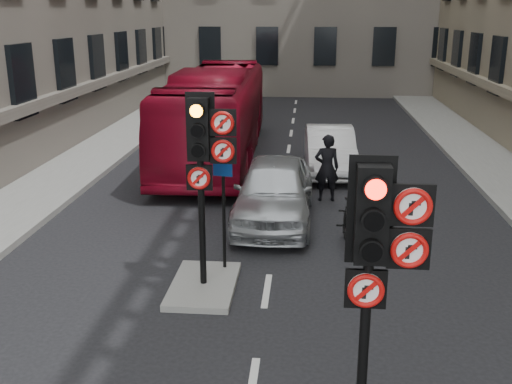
% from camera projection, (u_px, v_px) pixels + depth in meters
% --- Properties ---
extents(pavement_left, '(3.00, 50.00, 0.16)m').
position_uv_depth(pavement_left, '(51.00, 178.00, 18.50)').
color(pavement_left, gray).
rests_on(pavement_left, ground).
extents(centre_island, '(1.20, 2.00, 0.12)m').
position_uv_depth(centre_island, '(204.00, 285.00, 11.34)').
color(centre_island, gray).
rests_on(centre_island, ground).
extents(signal_near, '(0.91, 0.40, 3.58)m').
position_uv_depth(signal_near, '(378.00, 246.00, 6.56)').
color(signal_near, black).
rests_on(signal_near, ground).
extents(signal_far, '(0.91, 0.40, 3.58)m').
position_uv_depth(signal_far, '(205.00, 149.00, 10.55)').
color(signal_far, black).
rests_on(signal_far, centre_island).
extents(car_silver, '(1.94, 4.68, 1.58)m').
position_uv_depth(car_silver, '(274.00, 190.00, 14.76)').
color(car_silver, '#A6AAAD').
rests_on(car_silver, ground).
extents(car_white, '(1.69, 4.38, 1.43)m').
position_uv_depth(car_white, '(330.00, 150.00, 19.37)').
color(car_white, silver).
rests_on(car_white, ground).
extents(car_pink, '(1.92, 4.22, 1.20)m').
position_uv_depth(car_pink, '(220.00, 158.00, 18.84)').
color(car_pink, '#CB3B73').
rests_on(car_pink, ground).
extents(bus_red, '(2.90, 11.35, 3.15)m').
position_uv_depth(bus_red, '(216.00, 114.00, 20.86)').
color(bus_red, maroon).
rests_on(bus_red, ground).
extents(motorcycle, '(0.56, 1.81, 1.08)m').
position_uv_depth(motorcycle, '(348.00, 225.00, 13.11)').
color(motorcycle, black).
rests_on(motorcycle, ground).
extents(motorcyclist, '(0.72, 0.51, 1.86)m').
position_uv_depth(motorcyclist, '(327.00, 168.00, 16.31)').
color(motorcyclist, black).
rests_on(motorcyclist, ground).
extents(info_sign, '(0.38, 0.15, 2.21)m').
position_uv_depth(info_sign, '(223.00, 199.00, 11.57)').
color(info_sign, black).
rests_on(info_sign, centre_island).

